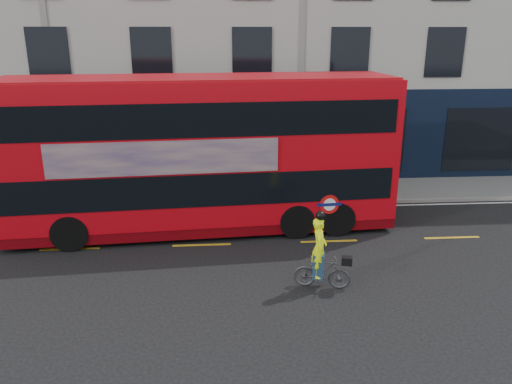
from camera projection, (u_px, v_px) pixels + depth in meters
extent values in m
plane|color=black|center=(340.00, 262.00, 14.30)|extent=(120.00, 120.00, 0.00)
cube|color=slate|center=(303.00, 191.00, 20.46)|extent=(60.00, 3.00, 0.12)
cube|color=gray|center=(310.00, 203.00, 19.03)|extent=(60.00, 0.12, 0.13)
cube|color=#A8A69E|center=(286.00, 6.00, 24.36)|extent=(50.00, 10.00, 15.00)
cube|color=black|center=(299.00, 138.00, 21.27)|extent=(50.00, 0.08, 4.00)
cube|color=silver|center=(311.00, 207.00, 18.76)|extent=(58.00, 0.10, 0.01)
cube|color=#BD0711|center=(201.00, 149.00, 16.01)|extent=(12.50, 3.67, 4.43)
cube|color=#5E0308|center=(203.00, 218.00, 16.74)|extent=(12.49, 3.61, 0.34)
cube|color=black|center=(202.00, 178.00, 16.31)|extent=(12.01, 3.68, 1.01)
cube|color=black|center=(200.00, 113.00, 15.66)|extent=(12.01, 3.68, 1.01)
cube|color=#9C0B12|center=(199.00, 78.00, 15.33)|extent=(12.24, 3.54, 0.09)
cube|color=black|center=(382.00, 171.00, 17.16)|extent=(0.22, 2.52, 1.01)
cube|color=black|center=(387.00, 109.00, 16.51)|extent=(0.22, 2.52, 1.01)
cube|color=black|center=(2.00, 186.00, 15.47)|extent=(0.22, 2.52, 1.01)
cube|color=tan|center=(164.00, 158.00, 14.49)|extent=(6.71, 0.52, 1.01)
cylinder|color=red|center=(329.00, 204.00, 15.69)|extent=(0.63, 0.06, 0.63)
cylinder|color=white|center=(330.00, 205.00, 15.68)|extent=(0.40, 0.05, 0.40)
cube|color=#0C1459|center=(330.00, 205.00, 15.68)|extent=(0.78, 0.08, 0.10)
cylinder|color=black|center=(327.00, 206.00, 17.25)|extent=(1.32, 2.92, 1.12)
cylinder|color=black|center=(288.00, 208.00, 17.07)|extent=(1.32, 2.92, 1.12)
cylinder|color=black|center=(78.00, 218.00, 16.12)|extent=(1.32, 2.92, 1.12)
imported|color=#404144|center=(322.00, 272.00, 12.76)|extent=(1.51, 0.74, 0.87)
imported|color=#D6EF0E|center=(319.00, 248.00, 12.56)|extent=(0.50, 0.64, 1.57)
cube|color=black|center=(347.00, 261.00, 12.55)|extent=(0.31, 0.26, 0.21)
cube|color=navy|center=(318.00, 265.00, 12.72)|extent=(0.36, 0.42, 0.66)
sphere|color=black|center=(321.00, 216.00, 12.30)|extent=(0.25, 0.25, 0.25)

